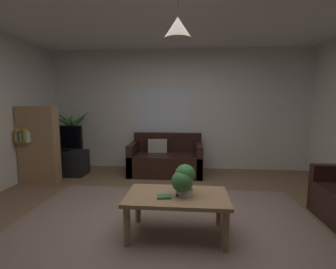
% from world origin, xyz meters
% --- Properties ---
extents(floor, '(5.65, 5.23, 0.02)m').
position_xyz_m(floor, '(0.00, 0.00, -0.01)').
color(floor, brown).
rests_on(floor, ground).
extents(rug, '(3.67, 2.87, 0.01)m').
position_xyz_m(rug, '(0.00, -0.20, 0.00)').
color(rug, gray).
rests_on(rug, ground).
extents(wall_back, '(5.77, 0.06, 2.62)m').
position_xyz_m(wall_back, '(0.00, 2.64, 1.31)').
color(wall_back, silver).
rests_on(wall_back, ground).
extents(window_pane, '(1.31, 0.01, 1.01)m').
position_xyz_m(window_pane, '(-0.40, 2.61, 1.27)').
color(window_pane, white).
extents(couch_under_window, '(1.47, 0.83, 0.82)m').
position_xyz_m(couch_under_window, '(-0.21, 2.14, 0.28)').
color(couch_under_window, black).
rests_on(couch_under_window, ground).
extents(coffee_table, '(1.10, 0.63, 0.46)m').
position_xyz_m(coffee_table, '(0.14, -0.21, 0.39)').
color(coffee_table, '#A87F56').
rests_on(coffee_table, ground).
extents(book_on_table_0, '(0.16, 0.12, 0.02)m').
position_xyz_m(book_on_table_0, '(0.01, -0.30, 0.47)').
color(book_on_table_0, '#387247').
rests_on(book_on_table_0, coffee_table).
extents(remote_on_table_0, '(0.17, 0.10, 0.02)m').
position_xyz_m(remote_on_table_0, '(0.22, -0.23, 0.47)').
color(remote_on_table_0, black).
rests_on(remote_on_table_0, coffee_table).
extents(potted_plant_on_table, '(0.25, 0.27, 0.33)m').
position_xyz_m(potted_plant_on_table, '(0.21, -0.21, 0.63)').
color(potted_plant_on_table, beige).
rests_on(potted_plant_on_table, coffee_table).
extents(tv_stand, '(0.90, 0.44, 0.50)m').
position_xyz_m(tv_stand, '(-2.27, 1.86, 0.25)').
color(tv_stand, black).
rests_on(tv_stand, ground).
extents(tv, '(0.83, 0.16, 0.52)m').
position_xyz_m(tv, '(-2.27, 1.84, 0.77)').
color(tv, black).
rests_on(tv, tv_stand).
extents(potted_palm_corner, '(0.90, 0.90, 1.34)m').
position_xyz_m(potted_palm_corner, '(-2.34, 2.40, 0.63)').
color(potted_palm_corner, '#4C4C51').
rests_on(potted_palm_corner, ground).
extents(bookshelf_corner, '(0.70, 0.31, 1.40)m').
position_xyz_m(bookshelf_corner, '(-2.46, 1.35, 0.71)').
color(bookshelf_corner, '#A87F56').
rests_on(bookshelf_corner, ground).
extents(pendant_lamp, '(0.28, 0.28, 0.54)m').
position_xyz_m(pendant_lamp, '(0.14, -0.21, 2.18)').
color(pendant_lamp, black).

